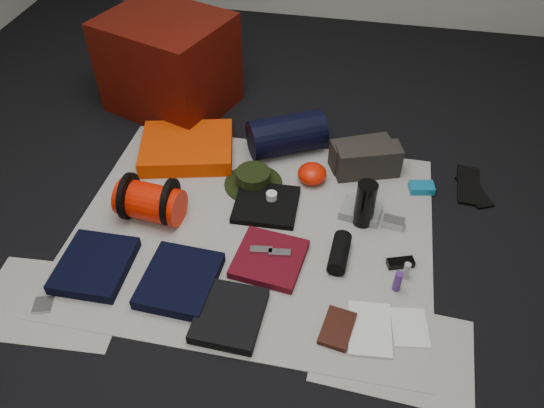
% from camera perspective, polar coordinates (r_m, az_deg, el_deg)
% --- Properties ---
extents(floor, '(4.50, 4.50, 0.02)m').
position_cam_1_polar(floor, '(2.43, -2.03, -2.93)').
color(floor, black).
rests_on(floor, ground).
extents(newspaper_mat, '(1.60, 1.30, 0.01)m').
position_cam_1_polar(newspaper_mat, '(2.42, -2.04, -2.72)').
color(newspaper_mat, beige).
rests_on(newspaper_mat, floor).
extents(newspaper_sheet_front_left, '(0.61, 0.44, 0.00)m').
position_cam_1_polar(newspaper_sheet_front_left, '(2.34, -22.49, -9.71)').
color(newspaper_sheet_front_left, beige).
rests_on(newspaper_sheet_front_left, floor).
extents(newspaper_sheet_front_right, '(0.60, 0.43, 0.00)m').
position_cam_1_polar(newspaper_sheet_front_right, '(2.09, 12.93, -15.08)').
color(newspaper_sheet_front_right, beige).
rests_on(newspaper_sheet_front_right, floor).
extents(red_cabinet, '(0.78, 0.71, 0.53)m').
position_cam_1_polar(red_cabinet, '(3.13, -11.02, 14.59)').
color(red_cabinet, '#500D05').
rests_on(red_cabinet, floor).
extents(sleeping_pad, '(0.55, 0.48, 0.09)m').
position_cam_1_polar(sleeping_pad, '(2.83, -9.12, 6.00)').
color(sleeping_pad, '#F03E02').
rests_on(sleeping_pad, newspaper_mat).
extents(stuff_sack, '(0.31, 0.20, 0.17)m').
position_cam_1_polar(stuff_sack, '(2.48, -12.97, 0.19)').
color(stuff_sack, red).
rests_on(stuff_sack, newspaper_mat).
extents(sack_strap_left, '(0.02, 0.22, 0.22)m').
position_cam_1_polar(sack_strap_left, '(2.50, -15.16, 0.84)').
color(sack_strap_left, black).
rests_on(sack_strap_left, newspaper_mat).
extents(sack_strap_right, '(0.03, 0.22, 0.22)m').
position_cam_1_polar(sack_strap_right, '(2.43, -10.87, 0.22)').
color(sack_strap_right, black).
rests_on(sack_strap_right, newspaper_mat).
extents(navy_duffel, '(0.44, 0.37, 0.20)m').
position_cam_1_polar(navy_duffel, '(2.78, 1.59, 7.50)').
color(navy_duffel, black).
rests_on(navy_duffel, newspaper_mat).
extents(boonie_brim, '(0.35, 0.35, 0.01)m').
position_cam_1_polar(boonie_brim, '(2.63, -2.01, 2.21)').
color(boonie_brim, black).
rests_on(boonie_brim, newspaper_mat).
extents(boonie_crown, '(0.17, 0.17, 0.07)m').
position_cam_1_polar(boonie_crown, '(2.61, -2.03, 2.88)').
color(boonie_crown, black).
rests_on(boonie_crown, boonie_brim).
extents(hiking_boot_left, '(0.32, 0.23, 0.15)m').
position_cam_1_polar(hiking_boot_left, '(2.73, 9.48, 5.34)').
color(hiking_boot_left, '#2D2823').
rests_on(hiking_boot_left, newspaper_mat).
extents(hiking_boot_right, '(0.34, 0.22, 0.16)m').
position_cam_1_polar(hiking_boot_right, '(2.69, 10.28, 4.58)').
color(hiking_boot_right, '#2D2823').
rests_on(hiking_boot_right, newspaper_mat).
extents(flip_flop_left, '(0.12, 0.29, 0.02)m').
position_cam_1_polar(flip_flop_left, '(2.80, 20.37, 1.89)').
color(flip_flop_left, black).
rests_on(flip_flop_left, floor).
extents(flip_flop_right, '(0.17, 0.25, 0.01)m').
position_cam_1_polar(flip_flop_right, '(2.78, 20.91, 1.26)').
color(flip_flop_right, black).
rests_on(flip_flop_right, floor).
extents(trousers_navy_a, '(0.29, 0.33, 0.05)m').
position_cam_1_polar(trousers_navy_a, '(2.36, -18.52, -6.25)').
color(trousers_navy_a, black).
rests_on(trousers_navy_a, newspaper_mat).
extents(trousers_navy_b, '(0.30, 0.34, 0.05)m').
position_cam_1_polar(trousers_navy_b, '(2.22, -9.90, -8.07)').
color(trousers_navy_b, black).
rests_on(trousers_navy_b, newspaper_mat).
extents(trousers_charcoal, '(0.26, 0.30, 0.04)m').
position_cam_1_polar(trousers_charcoal, '(2.10, -4.60, -11.86)').
color(trousers_charcoal, black).
rests_on(trousers_charcoal, newspaper_mat).
extents(black_tshirt, '(0.30, 0.29, 0.03)m').
position_cam_1_polar(black_tshirt, '(2.51, -0.63, -0.06)').
color(black_tshirt, black).
rests_on(black_tshirt, newspaper_mat).
extents(red_shirt, '(0.31, 0.31, 0.04)m').
position_cam_1_polar(red_shirt, '(2.27, -0.28, -5.91)').
color(red_shirt, '#5A0915').
rests_on(red_shirt, newspaper_mat).
extents(orange_stuff_sack, '(0.16, 0.16, 0.09)m').
position_cam_1_polar(orange_stuff_sack, '(2.63, 4.33, 3.27)').
color(orange_stuff_sack, red).
rests_on(orange_stuff_sack, newspaper_mat).
extents(first_aid_pouch, '(0.20, 0.16, 0.04)m').
position_cam_1_polar(first_aid_pouch, '(2.50, 9.52, -0.76)').
color(first_aid_pouch, gray).
rests_on(first_aid_pouch, newspaper_mat).
extents(water_bottle, '(0.11, 0.11, 0.23)m').
position_cam_1_polar(water_bottle, '(2.40, 9.98, 0.00)').
color(water_bottle, black).
rests_on(water_bottle, newspaper_mat).
extents(speaker, '(0.09, 0.21, 0.08)m').
position_cam_1_polar(speaker, '(2.29, 7.27, -5.22)').
color(speaker, black).
rests_on(speaker, newspaper_mat).
extents(compact_camera, '(0.10, 0.07, 0.04)m').
position_cam_1_polar(compact_camera, '(2.48, 12.91, -1.95)').
color(compact_camera, '#B2B2B7').
rests_on(compact_camera, newspaper_mat).
extents(cyan_case, '(0.13, 0.10, 0.04)m').
position_cam_1_polar(cyan_case, '(2.69, 15.78, 1.70)').
color(cyan_case, '#0F6E96').
rests_on(cyan_case, newspaper_mat).
extents(toiletry_purple, '(0.04, 0.04, 0.10)m').
position_cam_1_polar(toiletry_purple, '(2.22, 13.37, -8.09)').
color(toiletry_purple, '#492578').
rests_on(toiletry_purple, newspaper_mat).
extents(toiletry_clear, '(0.03, 0.03, 0.08)m').
position_cam_1_polar(toiletry_clear, '(2.27, 14.25, -6.96)').
color(toiletry_clear, '#A6ABA6').
rests_on(toiletry_clear, newspaper_mat).
extents(paperback_book, '(0.14, 0.19, 0.02)m').
position_cam_1_polar(paperback_book, '(2.09, 7.04, -13.13)').
color(paperback_book, black).
rests_on(paperback_book, newspaper_mat).
extents(map_booklet, '(0.18, 0.25, 0.01)m').
position_cam_1_polar(map_booklet, '(2.11, 10.46, -13.07)').
color(map_booklet, silver).
rests_on(map_booklet, newspaper_mat).
extents(map_printout, '(0.16, 0.19, 0.01)m').
position_cam_1_polar(map_printout, '(2.16, 14.60, -12.71)').
color(map_printout, silver).
rests_on(map_printout, newspaper_mat).
extents(sunglasses, '(0.12, 0.08, 0.03)m').
position_cam_1_polar(sunglasses, '(2.33, 13.65, -6.17)').
color(sunglasses, black).
rests_on(sunglasses, newspaper_mat).
extents(key_cluster, '(0.09, 0.09, 0.01)m').
position_cam_1_polar(key_cluster, '(2.33, -23.38, -9.92)').
color(key_cluster, '#B2B2B7').
rests_on(key_cluster, newspaper_mat).
extents(tape_roll, '(0.05, 0.05, 0.04)m').
position_cam_1_polar(tape_roll, '(2.50, -0.05, 0.87)').
color(tape_roll, silver).
rests_on(tape_roll, black_tshirt).
extents(energy_bar_a, '(0.10, 0.05, 0.01)m').
position_cam_1_polar(energy_bar_a, '(2.27, -1.17, -4.95)').
color(energy_bar_a, '#B2B2B7').
rests_on(energy_bar_a, red_shirt).
extents(energy_bar_b, '(0.10, 0.05, 0.01)m').
position_cam_1_polar(energy_bar_b, '(2.26, 0.82, -5.26)').
color(energy_bar_b, '#B2B2B7').
rests_on(energy_bar_b, red_shirt).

